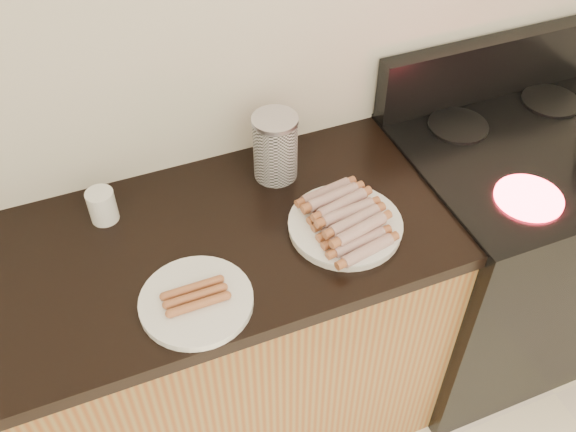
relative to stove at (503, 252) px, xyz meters
name	(u,v)px	position (x,y,z in m)	size (l,w,h in m)	color
wall_back	(242,21)	(-0.78, 0.32, 0.84)	(4.00, 0.04, 2.60)	silver
cabinet_base	(60,401)	(-1.48, 0.01, -0.03)	(2.20, 0.59, 0.86)	olive
counter_slab	(11,303)	(-1.48, 0.01, 0.42)	(2.20, 0.62, 0.04)	black
stove	(503,252)	(0.00, 0.00, 0.00)	(0.76, 0.65, 0.91)	black
stove_panel	(490,68)	(0.00, 0.28, 0.55)	(0.76, 0.06, 0.20)	black
burner_near_left	(529,198)	(-0.17, -0.17, 0.46)	(0.18, 0.18, 0.01)	#FF1E2D
burner_far_left	(458,126)	(-0.17, 0.17, 0.46)	(0.18, 0.18, 0.01)	black
burner_far_right	(551,101)	(0.17, 0.17, 0.46)	(0.18, 0.18, 0.01)	black
main_plate	(345,227)	(-0.66, -0.08, 0.45)	(0.29, 0.29, 0.02)	white
side_plate	(196,301)	(-1.08, -0.17, 0.45)	(0.26, 0.26, 0.02)	white
hotdog_pile	(346,217)	(-0.66, -0.08, 0.49)	(0.14, 0.28, 0.06)	#9D372D
plain_sausages	(195,296)	(-1.08, -0.17, 0.47)	(0.13, 0.07, 0.02)	#C16D4D
canister	(275,147)	(-0.75, 0.19, 0.54)	(0.12, 0.12, 0.19)	white
mug	(102,206)	(-1.22, 0.19, 0.49)	(0.07, 0.07, 0.09)	white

